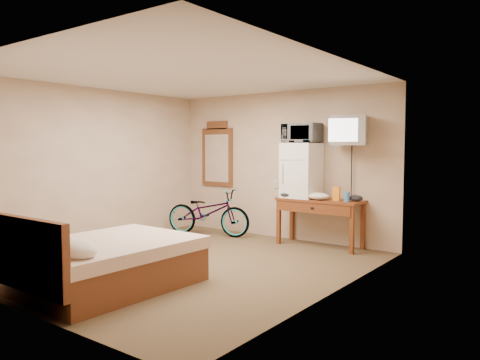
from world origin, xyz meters
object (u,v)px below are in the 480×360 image
at_px(wall_mirror, 217,155).
at_px(mini_fridge, 301,170).
at_px(desk, 319,207).
at_px(blue_cup, 347,197).
at_px(bicycle, 208,212).
at_px(crt_television, 349,130).
at_px(bed, 103,262).
at_px(microwave, 302,133).

bearing_deg(wall_mirror, mini_fridge, -6.86).
bearing_deg(desk, wall_mirror, 173.16).
relative_size(desk, blue_cup, 9.53).
bearing_deg(wall_mirror, bicycle, -65.54).
xyz_separation_m(mini_fridge, blue_cup, (0.81, -0.06, -0.37)).
bearing_deg(crt_television, bicycle, -172.60).
bearing_deg(bicycle, wall_mirror, 9.83).
distance_m(desk, crt_television, 1.27).
height_order(desk, bed, bed).
bearing_deg(crt_television, microwave, 178.67).
bearing_deg(microwave, mini_fridge, -124.75).
xyz_separation_m(mini_fridge, microwave, (0.00, 0.00, 0.59)).
bearing_deg(desk, mini_fridge, 173.26).
bearing_deg(bed, blue_cup, 67.85).
bearing_deg(blue_cup, wall_mirror, 173.97).
xyz_separation_m(bicycle, bed, (1.12, -3.08, -0.11)).
height_order(crt_television, bicycle, crt_television).
bearing_deg(microwave, crt_television, -2.33).
bearing_deg(bicycle, bed, -174.72).
height_order(desk, wall_mirror, wall_mirror).
relative_size(desk, bed, 0.70).
height_order(blue_cup, wall_mirror, wall_mirror).
distance_m(desk, bicycle, 2.05).
relative_size(blue_cup, wall_mirror, 0.12).
relative_size(blue_cup, bed, 0.07).
xyz_separation_m(blue_cup, wall_mirror, (-2.75, 0.29, 0.60)).
xyz_separation_m(blue_cup, crt_television, (-0.00, 0.04, 0.99)).
bearing_deg(crt_television, bed, -111.91).
bearing_deg(crt_television, mini_fridge, 178.68).
bearing_deg(blue_cup, bed, -112.15).
distance_m(mini_fridge, crt_television, 1.02).
height_order(mini_fridge, microwave, microwave).
bearing_deg(bed, mini_fridge, 80.70).
bearing_deg(wall_mirror, bed, -69.35).
bearing_deg(mini_fridge, bicycle, -168.48).
distance_m(crt_television, bicycle, 2.87).
distance_m(crt_television, bed, 3.97).
distance_m(mini_fridge, microwave, 0.59).
bearing_deg(mini_fridge, blue_cup, -4.05).
xyz_separation_m(desk, mini_fridge, (-0.33, 0.04, 0.56)).
relative_size(microwave, wall_mirror, 0.47).
bearing_deg(microwave, blue_cup, -5.06).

